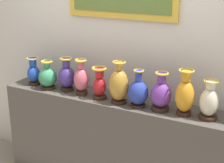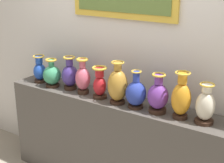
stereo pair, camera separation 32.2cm
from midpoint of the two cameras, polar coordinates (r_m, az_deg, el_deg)
The scene contains 12 objects.
display_shelf at distance 3.49m, azimuth 2.68°, elevation -10.45°, with size 2.34×0.39×0.98m, color #4C4742.
back_wall at distance 3.32m, azimuth 5.28°, elevation 8.05°, with size 4.81×0.14×3.14m.
vase_sapphire at distance 3.75m, azimuth -9.63°, elevation 1.79°, with size 0.14×0.14×0.30m.
vase_jade at distance 3.59m, azimuth -7.51°, elevation 1.06°, with size 0.19×0.19×0.30m.
vase_indigo at distance 3.49m, azimuth -4.46°, elevation 1.07°, with size 0.17×0.17×0.35m.
vase_rose at distance 3.35m, azimuth -2.18°, elevation 0.54°, with size 0.15×0.15×0.36m.
vase_crimson at distance 3.24m, azimuth 0.76°, elevation -0.38°, with size 0.15×0.15×0.31m.
vase_ochre at distance 3.11m, azimuth 3.90°, elevation -0.66°, with size 0.19×0.19×0.40m.
vase_cobalt at distance 3.04m, azimuth 7.05°, elevation -2.01°, with size 0.18×0.18×0.35m.
vase_violet at distance 2.97m, azimuth 10.79°, elevation -2.49°, with size 0.18×0.18×0.35m.
vase_amber at distance 2.89m, azimuth 14.65°, elevation -2.76°, with size 0.16×0.16×0.40m.
vase_ivory at distance 2.87m, azimuth 18.50°, elevation -3.95°, with size 0.15×0.15×0.34m.
Camera 2 is at (1.70, -2.53, 2.20)m, focal length 54.62 mm.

